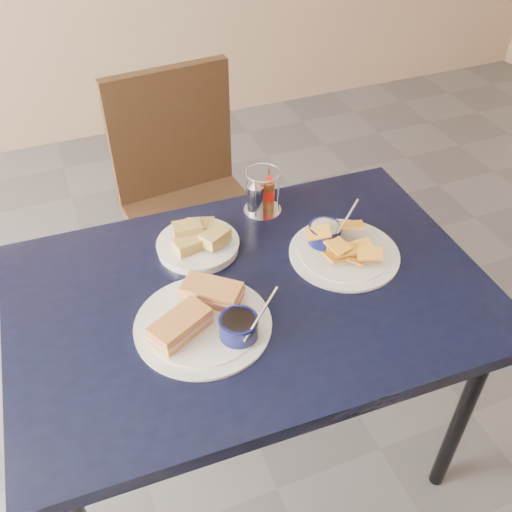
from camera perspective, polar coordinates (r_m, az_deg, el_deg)
name	(u,v)px	position (r m, az deg, el deg)	size (l,w,h in m)	color
ground	(277,489)	(1.95, 2.13, -22.27)	(6.00, 6.00, 0.00)	#525257
dining_table	(251,309)	(1.47, -0.51, -5.32)	(1.20, 0.82, 0.75)	black
chair_far	(188,187)	(2.14, -6.84, 6.91)	(0.50, 0.48, 0.97)	black
sandwich_plate	(206,318)	(1.33, -4.98, -6.18)	(0.33, 0.32, 0.12)	white
plantain_plate	(338,246)	(1.53, 8.23, 0.96)	(0.29, 0.29, 0.12)	white
bread_basket	(198,242)	(1.53, -5.81, 1.41)	(0.22, 0.22, 0.07)	white
condiment_caddy	(261,195)	(1.64, 0.48, 6.11)	(0.11, 0.11, 0.14)	silver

